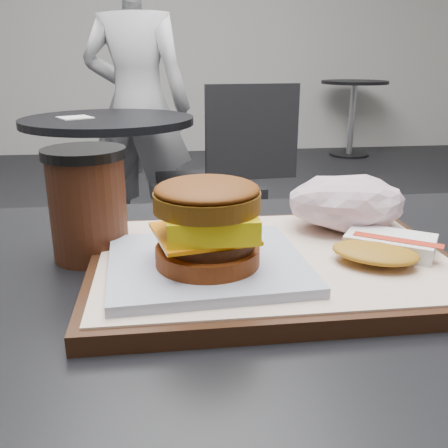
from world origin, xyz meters
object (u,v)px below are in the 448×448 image
Objects in this scene: serving_tray at (271,263)px; neighbor_table at (111,165)px; hash_brown at (384,247)px; crumpled_wrapper at (347,202)px; customer_table at (290,424)px; neighbor_chair at (223,173)px; patron at (138,107)px; breakfast_sandwich at (208,233)px; coffee_cup at (88,202)px.

serving_tray is 1.68m from neighbor_table.
hash_brown is 0.10m from crumpled_wrapper.
hash_brown is at bearing -75.06° from neighbor_table.
customer_table is 2.11× the size of serving_tray.
neighbor_chair is at bearing 88.82° from hash_brown.
patron is (-0.37, 0.50, 0.23)m from neighbor_chair.
serving_tray is at bearing -78.69° from neighbor_table.
customer_table is at bearing -94.34° from neighbor_chair.
hash_brown is at bearing 4.53° from breakfast_sandwich.
neighbor_chair is at bearing 85.66° from customer_table.
customer_table is 0.26m from breakfast_sandwich.
hash_brown is 1.08× the size of coffee_cup.
hash_brown reaches higher than customer_table.
patron is at bearing 96.04° from serving_tray.
breakfast_sandwich is at bearing -175.47° from hash_brown.
neighbor_table is (-0.25, 1.66, -0.28)m from breakfast_sandwich.
neighbor_chair reaches higher than hash_brown.
breakfast_sandwich is 0.21m from crumpled_wrapper.
customer_table is 1.69m from neighbor_table.
serving_tray is 3.03× the size of coffee_cup.
serving_tray is 0.12m from hash_brown.
crumpled_wrapper is at bearing 114.76° from patron.
patron reaches higher than neighbor_chair.
coffee_cup reaches higher than customer_table.
neighbor_table is at bearing 94.78° from coffee_cup.
breakfast_sandwich is (-0.10, -0.01, 0.24)m from customer_table.
customer_table is 2.15m from patron.
crumpled_wrapper reaches higher than serving_tray.
customer_table is 5.90× the size of hash_brown.
patron is (-0.15, 2.15, -0.09)m from breakfast_sandwich.
neighbor_chair is at bearing 142.00° from patron.
customer_table is 1.64m from neighbor_chair.
hash_brown is (0.19, 0.01, -0.03)m from breakfast_sandwich.
hash_brown is 0.18× the size of neighbor_table.
neighbor_chair reaches higher than neighbor_table.
neighbor_table is (-0.44, 1.65, -0.25)m from hash_brown.
breakfast_sandwich is 0.13× the size of patron.
serving_tray is 1.64m from neighbor_chair.
crumpled_wrapper is 0.16× the size of neighbor_chair.
breakfast_sandwich reaches higher than hash_brown.
neighbor_table is 0.48m from neighbor_chair.
coffee_cup is (-0.12, 0.10, 0.01)m from breakfast_sandwich.
patron is at bearing 90.79° from coffee_cup.
crumpled_wrapper is (-0.01, 0.10, 0.02)m from hash_brown.
customer_table is at bearing -21.93° from coffee_cup.
hash_brown is at bearing -15.81° from coffee_cup.
breakfast_sandwich reaches higher than neighbor_chair.
crumpled_wrapper is at bearing 34.82° from serving_tray.
patron is (-0.25, 2.13, 0.16)m from customer_table.
customer_table is at bearing 112.12° from patron.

